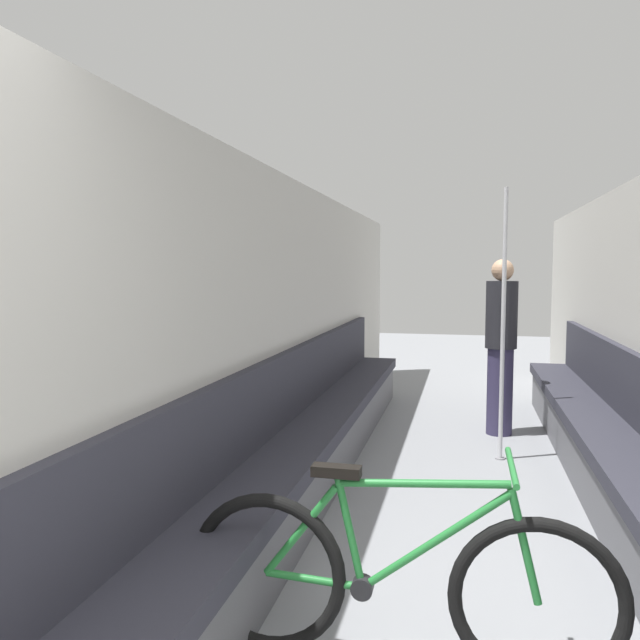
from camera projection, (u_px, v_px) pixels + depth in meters
name	position (u px, v px, depth m)	size (l,w,h in m)	color
wall_left	(274.00, 332.00, 4.54)	(0.10, 10.67, 2.30)	beige
bench_seat_row_left	(309.00, 445.00, 4.55)	(0.47, 6.82, 1.01)	#5B5B60
bench_seat_row_right	(624.00, 466.00, 4.07)	(0.47, 6.82, 1.01)	#5B5B60
bicycle	(395.00, 582.00, 2.49)	(1.76, 0.46, 0.88)	black
grab_pole_near	(503.00, 329.00, 5.20)	(0.08, 0.08, 2.28)	gray
passenger_standing	(501.00, 344.00, 6.03)	(0.30, 0.30, 1.70)	#332D4C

